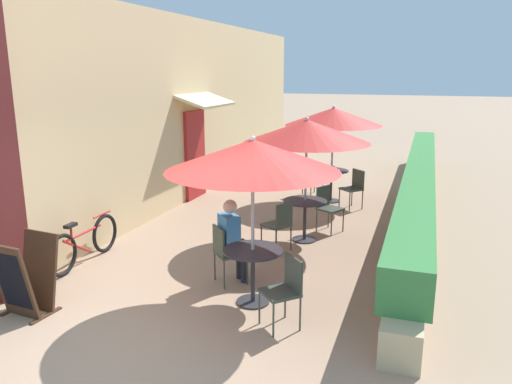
{
  "coord_description": "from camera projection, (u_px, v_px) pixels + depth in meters",
  "views": [
    {
      "loc": [
        2.85,
        -4.33,
        3.03
      ],
      "look_at": [
        0.15,
        3.48,
        1.0
      ],
      "focal_mm": 35.0,
      "sensor_mm": 36.0,
      "label": 1
    }
  ],
  "objects": [
    {
      "name": "ground_plane",
      "position": [
        142.0,
        347.0,
        5.6
      ],
      "size": [
        120.0,
        120.0,
        0.0
      ],
      "primitive_type": "plane",
      "color": "#9E7F66"
    },
    {
      "name": "cafe_facade_wall",
      "position": [
        198.0,
        109.0,
        12.26
      ],
      "size": [
        0.98,
        14.12,
        4.2
      ],
      "color": "#D6B784",
      "rests_on": "ground_plane"
    },
    {
      "name": "planter_hedge",
      "position": [
        419.0,
        186.0,
        10.99
      ],
      "size": [
        0.6,
        13.12,
        1.01
      ],
      "color": "tan",
      "rests_on": "ground_plane"
    },
    {
      "name": "patio_table_near",
      "position": [
        253.0,
        264.0,
        6.54
      ],
      "size": [
        0.79,
        0.79,
        0.75
      ],
      "color": "#28282D",
      "rests_on": "ground_plane"
    },
    {
      "name": "patio_umbrella_near",
      "position": [
        253.0,
        155.0,
        6.2
      ],
      "size": [
        2.21,
        2.21,
        2.24
      ],
      "color": "#B7B7BC",
      "rests_on": "ground_plane"
    },
    {
      "name": "cafe_chair_near_left",
      "position": [
        285.0,
        286.0,
        5.95
      ],
      "size": [
        0.57,
        0.57,
        0.87
      ],
      "rotation": [
        0.0,
        0.0,
        8.65
      ],
      "color": "#384238",
      "rests_on": "ground_plane"
    },
    {
      "name": "cafe_chair_near_right",
      "position": [
        226.0,
        250.0,
        7.16
      ],
      "size": [
        0.57,
        0.57,
        0.87
      ],
      "rotation": [
        0.0,
        0.0,
        11.79
      ],
      "color": "#384238",
      "rests_on": "ground_plane"
    },
    {
      "name": "seated_patron_near_right",
      "position": [
        233.0,
        237.0,
        7.16
      ],
      "size": [
        0.51,
        0.51,
        1.25
      ],
      "rotation": [
        0.0,
        0.0,
        11.79
      ],
      "color": "#23232D",
      "rests_on": "ground_plane"
    },
    {
      "name": "patio_table_mid",
      "position": [
        305.0,
        211.0,
        8.98
      ],
      "size": [
        0.79,
        0.79,
        0.75
      ],
      "color": "#28282D",
      "rests_on": "ground_plane"
    },
    {
      "name": "patio_umbrella_mid",
      "position": [
        307.0,
        131.0,
        8.64
      ],
      "size": [
        2.21,
        2.21,
        2.24
      ],
      "color": "#B7B7BC",
      "rests_on": "ground_plane"
    },
    {
      "name": "cafe_chair_mid_left",
      "position": [
        327.0,
        205.0,
        9.53
      ],
      "size": [
        0.54,
        0.54,
        0.87
      ],
      "rotation": [
        0.0,
        0.0,
        4.23
      ],
      "color": "#384238",
      "rests_on": "ground_plane"
    },
    {
      "name": "cafe_chair_mid_right",
      "position": [
        279.0,
        222.0,
        8.45
      ],
      "size": [
        0.54,
        0.54,
        0.87
      ],
      "rotation": [
        0.0,
        0.0,
        7.37
      ],
      "color": "#384238",
      "rests_on": "ground_plane"
    },
    {
      "name": "patio_table_far",
      "position": [
        331.0,
        179.0,
        11.68
      ],
      "size": [
        0.79,
        0.79,
        0.75
      ],
      "color": "#28282D",
      "rests_on": "ground_plane"
    },
    {
      "name": "patio_umbrella_far",
      "position": [
        334.0,
        117.0,
        11.34
      ],
      "size": [
        2.21,
        2.21,
        2.24
      ],
      "color": "#B7B7BC",
      "rests_on": "ground_plane"
    },
    {
      "name": "cafe_chair_far_left",
      "position": [
        354.0,
        186.0,
        11.1
      ],
      "size": [
        0.56,
        0.56,
        0.87
      ],
      "rotation": [
        0.0,
        0.0,
        8.69
      ],
      "color": "#384238",
      "rests_on": "ground_plane"
    },
    {
      "name": "cafe_chair_far_right",
      "position": [
        310.0,
        175.0,
        12.28
      ],
      "size": [
        0.56,
        0.56,
        0.87
      ],
      "rotation": [
        0.0,
        0.0,
        11.83
      ],
      "color": "#384238",
      "rests_on": "ground_plane"
    },
    {
      "name": "coffee_cup_far",
      "position": [
        333.0,
        168.0,
        11.67
      ],
      "size": [
        0.07,
        0.07,
        0.09
      ],
      "color": "teal",
      "rests_on": "patio_table_far"
    },
    {
      "name": "bicycle_leaning",
      "position": [
        85.0,
        243.0,
        7.95
      ],
      "size": [
        0.11,
        1.75,
        0.75
      ],
      "rotation": [
        0.0,
        0.0,
        0.02
      ],
      "color": "black",
      "rests_on": "ground_plane"
    },
    {
      "name": "menu_board",
      "position": [
        27.0,
        276.0,
        6.28
      ],
      "size": [
        0.63,
        0.68,
        1.01
      ],
      "rotation": [
        0.0,
        0.0,
        -0.09
      ],
      "color": "#422819",
      "rests_on": "ground_plane"
    }
  ]
}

